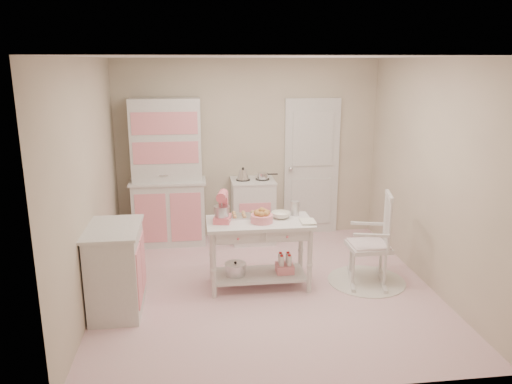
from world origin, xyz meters
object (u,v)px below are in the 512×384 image
Objects in this scene: stove at (253,210)px; stand_mixer at (222,207)px; rocking_chair at (369,238)px; hutch at (167,173)px; base_cabinet at (116,269)px; work_table at (259,254)px; bread_basket at (262,218)px.

stand_mixer is (-0.53, -1.51, 0.51)m from stove.
hutch is at bearing 159.12° from rocking_chair.
work_table is at bearing 13.77° from base_cabinet.
base_cabinet is at bearing -103.32° from hutch.
hutch is 2.26× the size of stove.
work_table is 3.53× the size of stand_mixer.
stove is 0.77× the size of work_table.
base_cabinet reaches higher than work_table.
rocking_chair reaches higher than base_cabinet.
hutch is at bearing 76.68° from base_cabinet.
bread_basket is at bearing -68.20° from work_table.
hutch is 2.03m from work_table.
hutch is 1.70m from stand_mixer.
stove is at bearing -2.39° from hutch.
stove reaches higher than work_table.
work_table is at bearing 111.80° from bread_basket.
hutch is 2.93m from rocking_chair.
bread_basket reaches higher than work_table.
work_table is at bearing -55.32° from hutch.
base_cabinet is at bearing -131.02° from stove.
bread_basket is (1.11, -1.63, -0.19)m from hutch.
hutch is 2.10m from base_cabinet.
stove reaches higher than bread_basket.
bread_basket is (0.44, -0.07, -0.12)m from stand_mixer.
bread_basket is at bearing 11.88° from base_cabinet.
rocking_chair is at bearing -53.06° from stove.
rocking_chair is 0.92× the size of work_table.
rocking_chair reaches higher than stove.
rocking_chair reaches higher than bread_basket.
rocking_chair is at bearing -1.90° from work_table.
hutch is 1.89× the size of rocking_chair.
base_cabinet reaches higher than bread_basket.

